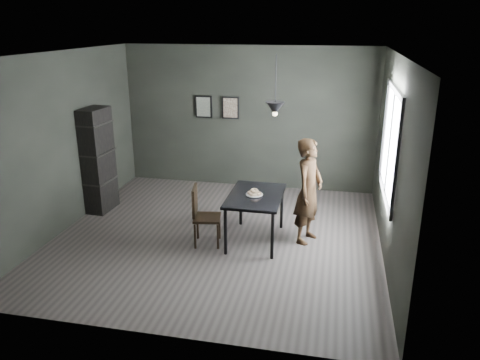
% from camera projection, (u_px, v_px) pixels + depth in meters
% --- Properties ---
extents(ground, '(5.00, 5.00, 0.00)m').
position_uv_depth(ground, '(218.00, 236.00, 7.38)').
color(ground, '#35302E').
rests_on(ground, ground).
extents(back_wall, '(5.00, 0.10, 2.80)m').
position_uv_depth(back_wall, '(248.00, 118.00, 9.24)').
color(back_wall, black).
rests_on(back_wall, ground).
extents(ceiling, '(5.00, 5.00, 0.02)m').
position_uv_depth(ceiling, '(215.00, 53.00, 6.47)').
color(ceiling, silver).
rests_on(ceiling, ground).
extents(window_assembly, '(0.04, 1.96, 1.56)m').
position_uv_depth(window_assembly, '(390.00, 143.00, 6.57)').
color(window_assembly, white).
rests_on(window_assembly, ground).
extents(cafe_table, '(0.80, 1.20, 0.75)m').
position_uv_depth(cafe_table, '(256.00, 200.00, 7.04)').
color(cafe_table, black).
rests_on(cafe_table, ground).
extents(white_plate, '(0.23, 0.23, 0.01)m').
position_uv_depth(white_plate, '(254.00, 195.00, 7.00)').
color(white_plate, white).
rests_on(white_plate, cafe_table).
extents(donut_pile, '(0.22, 0.22, 0.09)m').
position_uv_depth(donut_pile, '(254.00, 193.00, 6.99)').
color(donut_pile, beige).
rests_on(donut_pile, white_plate).
extents(woman, '(0.57, 0.69, 1.61)m').
position_uv_depth(woman, '(308.00, 191.00, 7.00)').
color(woman, black).
rests_on(woman, ground).
extents(wood_chair, '(0.46, 0.46, 0.92)m').
position_uv_depth(wood_chair, '(202.00, 212.00, 6.99)').
color(wood_chair, black).
rests_on(wood_chair, ground).
extents(shelf_unit, '(0.38, 0.63, 1.83)m').
position_uv_depth(shelf_unit, '(98.00, 160.00, 8.16)').
color(shelf_unit, black).
rests_on(shelf_unit, ground).
extents(pendant_lamp, '(0.28, 0.28, 0.86)m').
position_uv_depth(pendant_lamp, '(275.00, 108.00, 6.64)').
color(pendant_lamp, black).
rests_on(pendant_lamp, ground).
extents(framed_print_left, '(0.34, 0.04, 0.44)m').
position_uv_depth(framed_print_left, '(204.00, 107.00, 9.32)').
color(framed_print_left, black).
rests_on(framed_print_left, ground).
extents(framed_print_right, '(0.34, 0.04, 0.44)m').
position_uv_depth(framed_print_right, '(231.00, 108.00, 9.22)').
color(framed_print_right, black).
rests_on(framed_print_right, ground).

